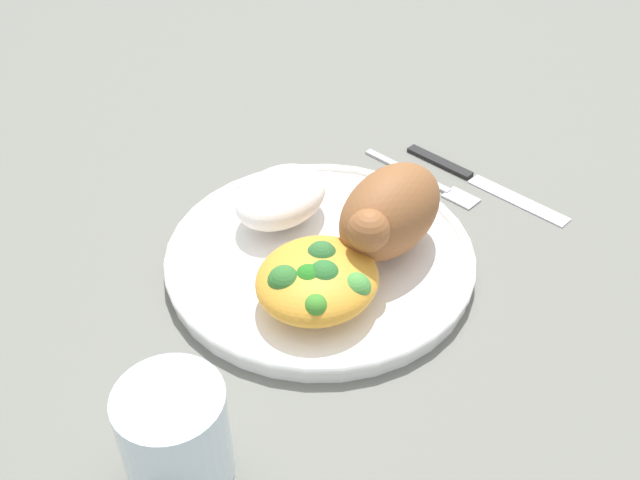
% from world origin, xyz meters
% --- Properties ---
extents(ground_plane, '(2.00, 2.00, 0.00)m').
position_xyz_m(ground_plane, '(0.00, 0.00, 0.00)').
color(ground_plane, slate).
extents(plate, '(0.28, 0.28, 0.02)m').
position_xyz_m(plate, '(0.00, 0.00, 0.01)').
color(plate, white).
rests_on(plate, ground_plane).
extents(roasted_chicken, '(0.12, 0.07, 0.08)m').
position_xyz_m(roasted_chicken, '(-0.04, 0.05, 0.06)').
color(roasted_chicken, brown).
rests_on(roasted_chicken, plate).
extents(rice_pile, '(0.10, 0.07, 0.04)m').
position_xyz_m(rice_pile, '(-0.02, -0.06, 0.04)').
color(rice_pile, white).
rests_on(rice_pile, plate).
extents(mac_cheese_with_broccoli, '(0.11, 0.10, 0.04)m').
position_xyz_m(mac_cheese_with_broccoli, '(0.05, 0.04, 0.04)').
color(mac_cheese_with_broccoli, gold).
rests_on(mac_cheese_with_broccoli, plate).
extents(fork, '(0.03, 0.14, 0.01)m').
position_xyz_m(fork, '(-0.17, 0.01, 0.00)').
color(fork, '#B2B2B7').
rests_on(fork, ground_plane).
extents(knife, '(0.03, 0.19, 0.01)m').
position_xyz_m(knife, '(-0.21, 0.04, 0.00)').
color(knife, black).
rests_on(knife, ground_plane).
extents(water_glass, '(0.07, 0.07, 0.08)m').
position_xyz_m(water_glass, '(0.22, 0.06, 0.04)').
color(water_glass, silver).
rests_on(water_glass, ground_plane).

